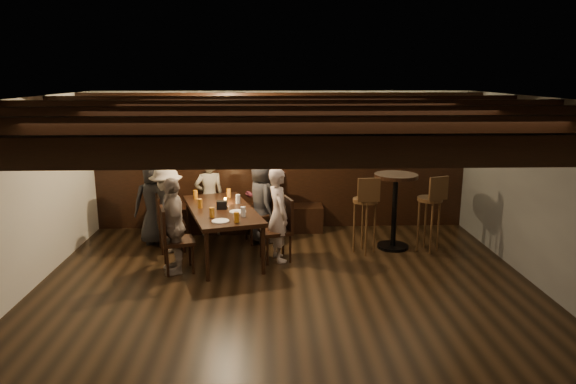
{
  "coord_description": "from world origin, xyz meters",
  "views": [
    {
      "loc": [
        -0.21,
        -5.41,
        2.69
      ],
      "look_at": [
        0.03,
        1.3,
        1.13
      ],
      "focal_mm": 32.0,
      "sensor_mm": 36.0,
      "label": 1
    }
  ],
  "objects_px": {
    "chair_right_far": "(277,241)",
    "person_left_far": "(174,225)",
    "chair_right_near": "(261,224)",
    "person_left_near": "(167,209)",
    "bar_stool_left": "(365,225)",
    "person_right_near": "(262,201)",
    "chair_left_far": "(177,252)",
    "person_bench_left": "(155,202)",
    "person_right_far": "(279,215)",
    "dining_table": "(222,212)",
    "person_bench_right": "(264,196)",
    "chair_left_near": "(171,234)",
    "bar_stool_right": "(429,223)",
    "person_bench_centre": "(209,197)",
    "high_top_table": "(395,200)"
  },
  "relations": [
    {
      "from": "chair_left_near",
      "to": "chair_right_near",
      "type": "distance_m",
      "value": 1.44
    },
    {
      "from": "person_left_far",
      "to": "bar_stool_left",
      "type": "height_order",
      "value": "person_left_far"
    },
    {
      "from": "chair_left_far",
      "to": "high_top_table",
      "type": "height_order",
      "value": "high_top_table"
    },
    {
      "from": "chair_left_near",
      "to": "person_bench_right",
      "type": "xyz_separation_m",
      "value": [
        1.43,
        0.88,
        0.38
      ]
    },
    {
      "from": "person_bench_right",
      "to": "person_bench_centre",
      "type": "bearing_deg",
      "value": -9.46
    },
    {
      "from": "person_left_far",
      "to": "chair_left_far",
      "type": "bearing_deg",
      "value": 90.0
    },
    {
      "from": "person_left_far",
      "to": "bar_stool_left",
      "type": "distance_m",
      "value": 2.84
    },
    {
      "from": "person_bench_centre",
      "to": "person_bench_left",
      "type": "bearing_deg",
      "value": 9.46
    },
    {
      "from": "person_bench_left",
      "to": "bar_stool_left",
      "type": "distance_m",
      "value": 3.33
    },
    {
      "from": "chair_right_near",
      "to": "person_left_near",
      "type": "bearing_deg",
      "value": 90.0
    },
    {
      "from": "chair_right_far",
      "to": "person_left_far",
      "type": "distance_m",
      "value": 1.52
    },
    {
      "from": "person_right_far",
      "to": "high_top_table",
      "type": "bearing_deg",
      "value": -91.86
    },
    {
      "from": "chair_right_near",
      "to": "person_left_far",
      "type": "xyz_separation_m",
      "value": [
        -1.16,
        -1.27,
        0.38
      ]
    },
    {
      "from": "chair_left_near",
      "to": "chair_left_far",
      "type": "bearing_deg",
      "value": -0.05
    },
    {
      "from": "chair_right_near",
      "to": "high_top_table",
      "type": "distance_m",
      "value": 2.18
    },
    {
      "from": "chair_right_near",
      "to": "chair_right_far",
      "type": "xyz_separation_m",
      "value": [
        0.25,
        -0.86,
        -0.01
      ]
    },
    {
      "from": "high_top_table",
      "to": "dining_table",
      "type": "bearing_deg",
      "value": -174.84
    },
    {
      "from": "high_top_table",
      "to": "bar_stool_right",
      "type": "relative_size",
      "value": 0.99
    },
    {
      "from": "person_left_near",
      "to": "person_right_far",
      "type": "height_order",
      "value": "person_right_far"
    },
    {
      "from": "person_bench_left",
      "to": "bar_stool_left",
      "type": "relative_size",
      "value": 1.13
    },
    {
      "from": "person_bench_centre",
      "to": "person_right_far",
      "type": "height_order",
      "value": "person_right_far"
    },
    {
      "from": "chair_right_near",
      "to": "person_left_near",
      "type": "xyz_separation_m",
      "value": [
        -1.41,
        -0.41,
        0.37
      ]
    },
    {
      "from": "chair_right_near",
      "to": "high_top_table",
      "type": "bearing_deg",
      "value": -116.84
    },
    {
      "from": "high_top_table",
      "to": "person_bench_centre",
      "type": "bearing_deg",
      "value": 165.41
    },
    {
      "from": "dining_table",
      "to": "person_right_near",
      "type": "bearing_deg",
      "value": 30.96
    },
    {
      "from": "person_left_far",
      "to": "person_left_near",
      "type": "bearing_deg",
      "value": -180.0
    },
    {
      "from": "chair_right_near",
      "to": "chair_right_far",
      "type": "height_order",
      "value": "chair_right_near"
    },
    {
      "from": "bar_stool_right",
      "to": "person_bench_right",
      "type": "bearing_deg",
      "value": 136.03
    },
    {
      "from": "person_bench_left",
      "to": "high_top_table",
      "type": "relative_size",
      "value": 1.15
    },
    {
      "from": "person_bench_centre",
      "to": "person_right_near",
      "type": "xyz_separation_m",
      "value": [
        0.89,
        -0.37,
        0.01
      ]
    },
    {
      "from": "person_bench_right",
      "to": "person_right_far",
      "type": "relative_size",
      "value": 0.94
    },
    {
      "from": "dining_table",
      "to": "person_bench_right",
      "type": "relative_size",
      "value": 1.64
    },
    {
      "from": "dining_table",
      "to": "person_bench_centre",
      "type": "relative_size",
      "value": 1.58
    },
    {
      "from": "chair_left_far",
      "to": "person_left_near",
      "type": "height_order",
      "value": "person_left_near"
    },
    {
      "from": "person_right_far",
      "to": "person_left_far",
      "type": "bearing_deg",
      "value": 90.0
    },
    {
      "from": "chair_right_far",
      "to": "person_left_near",
      "type": "distance_m",
      "value": 1.76
    },
    {
      "from": "chair_left_near",
      "to": "bar_stool_right",
      "type": "relative_size",
      "value": 0.74
    },
    {
      "from": "person_bench_centre",
      "to": "person_left_far",
      "type": "xyz_separation_m",
      "value": [
        -0.3,
        -1.65,
        -0.0
      ]
    },
    {
      "from": "dining_table",
      "to": "person_bench_right",
      "type": "xyz_separation_m",
      "value": [
        0.61,
        1.12,
        -0.03
      ]
    },
    {
      "from": "person_left_far",
      "to": "bar_stool_right",
      "type": "height_order",
      "value": "person_left_far"
    },
    {
      "from": "person_left_near",
      "to": "bar_stool_right",
      "type": "xyz_separation_m",
      "value": [
        4.01,
        -0.14,
        -0.22
      ]
    },
    {
      "from": "bar_stool_right",
      "to": "person_right_near",
      "type": "bearing_deg",
      "value": 145.82
    },
    {
      "from": "chair_left_near",
      "to": "person_right_near",
      "type": "distance_m",
      "value": 1.52
    },
    {
      "from": "chair_right_far",
      "to": "chair_left_far",
      "type": "bearing_deg",
      "value": 90.0
    },
    {
      "from": "bar_stool_left",
      "to": "person_bench_centre",
      "type": "bearing_deg",
      "value": 153.9
    },
    {
      "from": "chair_left_far",
      "to": "person_bench_left",
      "type": "distance_m",
      "value": 1.42
    },
    {
      "from": "person_bench_centre",
      "to": "bar_stool_right",
      "type": "height_order",
      "value": "person_bench_centre"
    },
    {
      "from": "chair_right_far",
      "to": "person_left_far",
      "type": "relative_size",
      "value": 0.7
    },
    {
      "from": "bar_stool_left",
      "to": "person_right_near",
      "type": "bearing_deg",
      "value": 154.34
    },
    {
      "from": "person_bench_right",
      "to": "bar_stool_right",
      "type": "xyz_separation_m",
      "value": [
        2.55,
        -1.03,
        -0.2
      ]
    }
  ]
}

